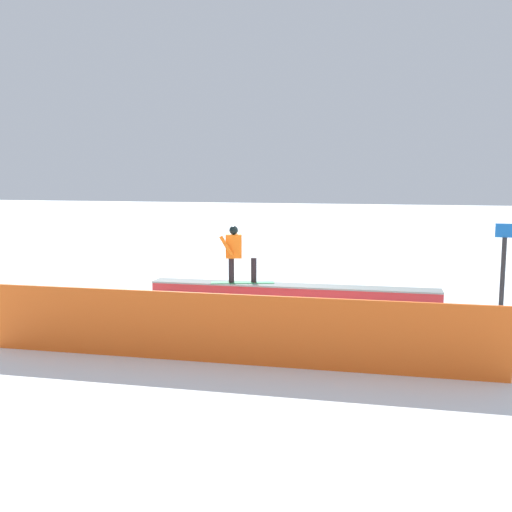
% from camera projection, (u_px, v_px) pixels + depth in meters
% --- Properties ---
extents(ground_plane, '(120.00, 120.00, 0.00)m').
position_uv_depth(ground_plane, '(292.00, 304.00, 14.30)').
color(ground_plane, white).
extents(grind_box, '(7.19, 1.05, 0.49)m').
position_uv_depth(grind_box, '(292.00, 295.00, 14.27)').
color(grind_box, red).
rests_on(grind_box, ground_plane).
extents(snowboarder, '(1.59, 0.74, 1.44)m').
position_uv_depth(snowboarder, '(236.00, 252.00, 14.39)').
color(snowboarder, '#2B8F54').
rests_on(snowboarder, grind_box).
extents(safety_fence, '(8.86, 0.64, 1.19)m').
position_uv_depth(safety_fence, '(230.00, 329.00, 9.63)').
color(safety_fence, orange).
rests_on(safety_fence, ground_plane).
extents(trail_marker, '(0.40, 0.10, 2.14)m').
position_uv_depth(trail_marker, '(503.00, 269.00, 12.49)').
color(trail_marker, '#262628').
rests_on(trail_marker, ground_plane).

